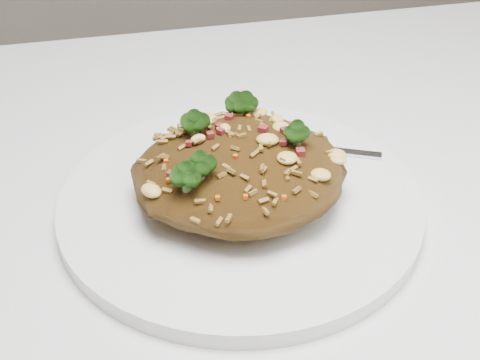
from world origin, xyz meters
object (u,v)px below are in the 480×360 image
plate (240,202)px  dining_table (124,340)px  fried_rice (239,162)px  fork (297,147)px

plate → dining_table: bearing=-161.3°
fried_rice → fork: 0.09m
dining_table → plate: size_ratio=4.16×
fried_rice → fork: bearing=40.1°
fork → plate: bearing=-115.0°
plate → fork: size_ratio=1.88×
dining_table → fried_rice: bearing=19.1°
fork → fried_rice: bearing=-115.4°
dining_table → fork: (0.17, 0.09, 0.11)m
plate → fried_rice: bearing=113.0°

